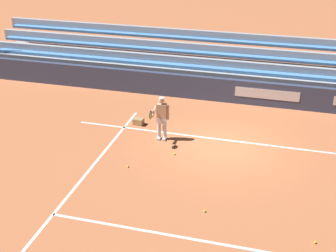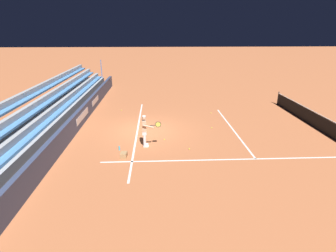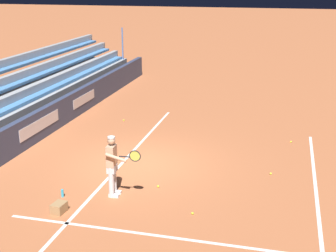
{
  "view_description": "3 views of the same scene",
  "coord_description": "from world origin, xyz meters",
  "px_view_note": "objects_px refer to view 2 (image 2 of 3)",
  "views": [
    {
      "loc": [
        -2.09,
        15.37,
        8.3
      ],
      "look_at": [
        2.06,
        0.26,
        0.69
      ],
      "focal_mm": 50.0,
      "sensor_mm": 36.0,
      "label": 1
    },
    {
      "loc": [
        15.29,
        0.71,
        5.95
      ],
      "look_at": [
        1.28,
        1.35,
        0.73
      ],
      "focal_mm": 28.0,
      "sensor_mm": 36.0,
      "label": 2
    },
    {
      "loc": [
        13.35,
        4.43,
        5.77
      ],
      "look_at": [
        0.15,
        1.05,
        1.4
      ],
      "focal_mm": 50.0,
      "sensor_mm": 36.0,
      "label": 3
    }
  ],
  "objects_px": {
    "tennis_ball_far_right": "(211,113)",
    "tennis_ball_toward_net": "(164,139)",
    "tennis_player": "(145,131)",
    "ball_box_cardboard": "(124,155)",
    "water_bottle": "(119,148)",
    "tennis_net": "(316,120)",
    "tennis_ball_by_box": "(122,110)",
    "tennis_ball_on_baseline": "(212,128)",
    "tennis_ball_stray_back": "(189,149)"
  },
  "relations": [
    {
      "from": "tennis_player",
      "to": "water_bottle",
      "type": "xyz_separation_m",
      "value": [
        0.44,
        -1.33,
        -0.78
      ]
    },
    {
      "from": "tennis_player",
      "to": "tennis_ball_on_baseline",
      "type": "relative_size",
      "value": 25.98
    },
    {
      "from": "tennis_ball_on_baseline",
      "to": "tennis_player",
      "type": "bearing_deg",
      "value": -58.64
    },
    {
      "from": "tennis_ball_by_box",
      "to": "tennis_ball_on_baseline",
      "type": "bearing_deg",
      "value": 56.35
    },
    {
      "from": "tennis_player",
      "to": "tennis_ball_stray_back",
      "type": "bearing_deg",
      "value": 77.05
    },
    {
      "from": "tennis_ball_toward_net",
      "to": "tennis_net",
      "type": "xyz_separation_m",
      "value": [
        -1.58,
        9.73,
        0.46
      ]
    },
    {
      "from": "tennis_ball_by_box",
      "to": "tennis_net",
      "type": "bearing_deg",
      "value": 71.58
    },
    {
      "from": "water_bottle",
      "to": "tennis_net",
      "type": "xyz_separation_m",
      "value": [
        -2.81,
        12.11,
        0.38
      ]
    },
    {
      "from": "tennis_ball_on_baseline",
      "to": "water_bottle",
      "type": "distance_m",
      "value": 6.22
    },
    {
      "from": "tennis_ball_far_right",
      "to": "tennis_ball_toward_net",
      "type": "bearing_deg",
      "value": -37.1
    },
    {
      "from": "tennis_ball_stray_back",
      "to": "ball_box_cardboard",
      "type": "bearing_deg",
      "value": -77.49
    },
    {
      "from": "ball_box_cardboard",
      "to": "water_bottle",
      "type": "distance_m",
      "value": 0.89
    },
    {
      "from": "ball_box_cardboard",
      "to": "tennis_ball_by_box",
      "type": "bearing_deg",
      "value": -172.35
    },
    {
      "from": "tennis_player",
      "to": "tennis_ball_stray_back",
      "type": "distance_m",
      "value": 2.53
    },
    {
      "from": "ball_box_cardboard",
      "to": "tennis_ball_stray_back",
      "type": "xyz_separation_m",
      "value": [
        -0.74,
        3.33,
        -0.1
      ]
    },
    {
      "from": "ball_box_cardboard",
      "to": "water_bottle",
      "type": "bearing_deg",
      "value": -158.76
    },
    {
      "from": "tennis_ball_far_right",
      "to": "tennis_ball_by_box",
      "type": "relative_size",
      "value": 1.0
    },
    {
      "from": "tennis_ball_by_box",
      "to": "tennis_net",
      "type": "distance_m",
      "value": 13.55
    },
    {
      "from": "tennis_ball_far_right",
      "to": "tennis_ball_toward_net",
      "type": "height_order",
      "value": "same"
    },
    {
      "from": "ball_box_cardboard",
      "to": "tennis_net",
      "type": "bearing_deg",
      "value": 107.18
    },
    {
      "from": "tennis_player",
      "to": "tennis_ball_toward_net",
      "type": "bearing_deg",
      "value": 126.99
    },
    {
      "from": "tennis_ball_toward_net",
      "to": "water_bottle",
      "type": "distance_m",
      "value": 2.68
    },
    {
      "from": "tennis_ball_toward_net",
      "to": "tennis_ball_on_baseline",
      "type": "bearing_deg",
      "value": 119.27
    },
    {
      "from": "tennis_ball_stray_back",
      "to": "tennis_net",
      "type": "bearing_deg",
      "value": 108.96
    },
    {
      "from": "tennis_ball_by_box",
      "to": "water_bottle",
      "type": "relative_size",
      "value": 0.3
    },
    {
      "from": "tennis_player",
      "to": "tennis_ball_by_box",
      "type": "relative_size",
      "value": 25.98
    },
    {
      "from": "tennis_player",
      "to": "water_bottle",
      "type": "distance_m",
      "value": 1.61
    },
    {
      "from": "ball_box_cardboard",
      "to": "tennis_ball_on_baseline",
      "type": "height_order",
      "value": "ball_box_cardboard"
    },
    {
      "from": "tennis_ball_far_right",
      "to": "water_bottle",
      "type": "bearing_deg",
      "value": -44.84
    },
    {
      "from": "tennis_ball_on_baseline",
      "to": "tennis_ball_far_right",
      "type": "relative_size",
      "value": 1.0
    },
    {
      "from": "ball_box_cardboard",
      "to": "tennis_ball_far_right",
      "type": "distance_m",
      "value": 8.98
    },
    {
      "from": "tennis_ball_by_box",
      "to": "tennis_ball_toward_net",
      "type": "xyz_separation_m",
      "value": [
        5.86,
        3.12,
        0.0
      ]
    },
    {
      "from": "tennis_ball_far_right",
      "to": "water_bottle",
      "type": "distance_m",
      "value": 8.58
    },
    {
      "from": "tennis_net",
      "to": "tennis_ball_by_box",
      "type": "bearing_deg",
      "value": -108.42
    },
    {
      "from": "ball_box_cardboard",
      "to": "tennis_ball_toward_net",
      "type": "distance_m",
      "value": 2.91
    },
    {
      "from": "tennis_player",
      "to": "tennis_ball_far_right",
      "type": "bearing_deg",
      "value": 140.09
    },
    {
      "from": "tennis_ball_toward_net",
      "to": "water_bottle",
      "type": "height_order",
      "value": "water_bottle"
    },
    {
      "from": "tennis_ball_far_right",
      "to": "tennis_player",
      "type": "bearing_deg",
      "value": -39.91
    },
    {
      "from": "tennis_ball_toward_net",
      "to": "tennis_ball_stray_back",
      "type": "bearing_deg",
      "value": 43.88
    },
    {
      "from": "tennis_player",
      "to": "tennis_ball_stray_back",
      "type": "xyz_separation_m",
      "value": [
        0.53,
        2.32,
        -0.86
      ]
    },
    {
      "from": "tennis_ball_toward_net",
      "to": "tennis_net",
      "type": "relative_size",
      "value": 0.01
    },
    {
      "from": "tennis_ball_far_right",
      "to": "tennis_ball_by_box",
      "type": "xyz_separation_m",
      "value": [
        -1.01,
        -6.79,
        0.0
      ]
    },
    {
      "from": "tennis_ball_by_box",
      "to": "tennis_net",
      "type": "relative_size",
      "value": 0.01
    },
    {
      "from": "tennis_ball_by_box",
      "to": "water_bottle",
      "type": "bearing_deg",
      "value": 5.97
    },
    {
      "from": "tennis_ball_on_baseline",
      "to": "tennis_ball_by_box",
      "type": "height_order",
      "value": "same"
    },
    {
      "from": "tennis_ball_on_baseline",
      "to": "tennis_ball_stray_back",
      "type": "height_order",
      "value": "same"
    },
    {
      "from": "tennis_ball_stray_back",
      "to": "tennis_ball_far_right",
      "type": "bearing_deg",
      "value": 158.78
    },
    {
      "from": "ball_box_cardboard",
      "to": "tennis_net",
      "type": "relative_size",
      "value": 0.04
    },
    {
      "from": "ball_box_cardboard",
      "to": "tennis_ball_far_right",
      "type": "relative_size",
      "value": 6.06
    },
    {
      "from": "tennis_ball_stray_back",
      "to": "tennis_ball_toward_net",
      "type": "relative_size",
      "value": 1.0
    }
  ]
}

